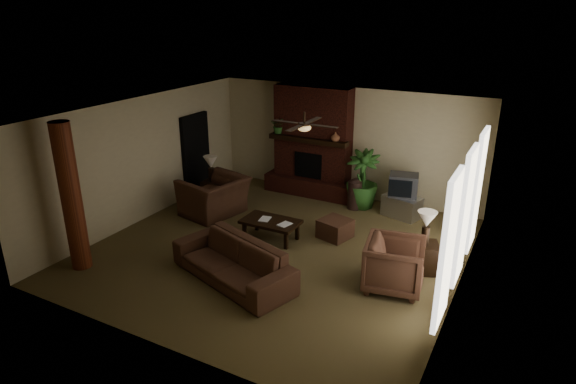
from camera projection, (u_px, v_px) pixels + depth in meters
The scene contains 23 objects.
room_shell at pixel (278, 184), 9.54m from camera, with size 7.00×7.00×7.00m.
fireplace at pixel (312, 151), 12.64m from camera, with size 2.40×0.70×2.80m.
windows at pixel (464, 216), 8.20m from camera, with size 0.08×3.65×2.35m.
log_column at pixel (71, 198), 8.86m from camera, with size 0.36×0.36×2.80m, color brown.
doorway at pixel (196, 155), 12.66m from camera, with size 0.10×1.00×2.10m, color black.
ceiling_fan at pixel (304, 126), 9.21m from camera, with size 1.35×1.35×0.37m.
sofa at pixel (233, 255), 8.73m from camera, with size 2.48×0.72×0.97m, color #4B2E20.
armchair_left at pixel (214, 190), 11.48m from camera, with size 1.38×0.90×1.21m, color #4B2E20.
armchair_right at pixel (395, 262), 8.46m from camera, with size 0.97×0.91×1.00m, color #4B2E20.
coffee_table at pixel (271, 223), 10.31m from camera, with size 1.20×0.70×0.43m.
ottoman at pixel (335, 229), 10.46m from camera, with size 0.60×0.60×0.40m, color #4B2E20.
tv_stand at pixel (402, 206), 11.48m from camera, with size 0.85×0.50×0.50m, color #BBBBBD.
tv at pixel (403, 185), 11.35m from camera, with size 0.75×0.65×0.52m.
floor_vase at pixel (355, 192), 11.87m from camera, with size 0.34×0.34×0.77m.
floor_plant at pixel (361, 191), 11.99m from camera, with size 0.80×1.42×0.80m, color #2F5F26.
side_table_left at pixel (215, 191), 12.36m from camera, with size 0.50×0.50×0.55m, color black.
lamp_left at pixel (211, 164), 12.08m from camera, with size 0.45×0.45×0.65m.
side_table_right at pixel (424, 257), 9.10m from camera, with size 0.50×0.50×0.55m, color black.
lamp_right at pixel (427, 222), 8.84m from camera, with size 0.45×0.45×0.65m.
mantel_plant at pixel (279, 127), 12.62m from camera, with size 0.38×0.42×0.33m, color #2F5F26.
mantel_vase at pixel (335, 137), 11.90m from camera, with size 0.22×0.23×0.22m, color brown.
book_a at pixel (260, 213), 10.30m from camera, with size 0.22×0.03×0.29m, color #999999.
book_b at pixel (281, 217), 10.09m from camera, with size 0.21×0.02×0.29m, color #999999.
Camera 1 is at (4.39, -7.83, 4.64)m, focal length 30.61 mm.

